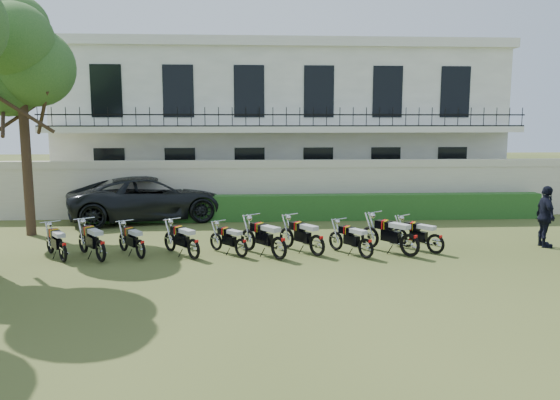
{
  "coord_description": "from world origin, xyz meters",
  "views": [
    {
      "loc": [
        -1.64,
        -13.75,
        3.9
      ],
      "look_at": [
        -0.63,
        2.73,
        1.47
      ],
      "focal_mm": 35.0,
      "sensor_mm": 36.0,
      "label": 1
    }
  ],
  "objects": [
    {
      "name": "hedge",
      "position": [
        1.0,
        7.2,
        0.5
      ],
      "size": [
        18.0,
        0.6,
        1.0
      ],
      "primitive_type": "cube",
      "color": "#264C1B",
      "rests_on": "ground"
    },
    {
      "name": "motorcycle_8",
      "position": [
        2.98,
        1.15,
        0.53
      ],
      "size": [
        1.39,
        1.7,
        1.15
      ],
      "rotation": [
        0.0,
        0.0,
        0.68
      ],
      "color": "black",
      "rests_on": "ground"
    },
    {
      "name": "motorcycle_4",
      "position": [
        -1.81,
        1.41,
        0.43
      ],
      "size": [
        1.18,
        1.33,
        0.93
      ],
      "rotation": [
        0.0,
        0.0,
        0.72
      ],
      "color": "black",
      "rests_on": "ground"
    },
    {
      "name": "perimeter_wall",
      "position": [
        0.0,
        8.0,
        1.17
      ],
      "size": [
        30.0,
        0.35,
        2.3
      ],
      "color": "beige",
      "rests_on": "ground"
    },
    {
      "name": "motorcycle_2",
      "position": [
        -4.63,
        1.4,
        0.44
      ],
      "size": [
        1.07,
        1.48,
        0.95
      ],
      "rotation": [
        0.0,
        0.0,
        0.61
      ],
      "color": "black",
      "rests_on": "ground"
    },
    {
      "name": "motorcycle_3",
      "position": [
        -3.14,
        1.24,
        0.47
      ],
      "size": [
        1.22,
        1.51,
        1.01
      ],
      "rotation": [
        0.0,
        0.0,
        0.67
      ],
      "color": "black",
      "rests_on": "ground"
    },
    {
      "name": "motorcycle_5",
      "position": [
        -0.76,
        1.06,
        0.52
      ],
      "size": [
        1.33,
        1.7,
        1.12
      ],
      "rotation": [
        0.0,
        0.0,
        0.65
      ],
      "color": "black",
      "rests_on": "ground"
    },
    {
      "name": "building",
      "position": [
        0.0,
        13.96,
        3.71
      ],
      "size": [
        20.4,
        9.6,
        7.4
      ],
      "color": "white",
      "rests_on": "ground"
    },
    {
      "name": "officer_5",
      "position": [
        7.53,
        2.22,
        0.95
      ],
      "size": [
        0.59,
        1.16,
        1.9
      ],
      "primitive_type": "imported",
      "rotation": [
        0.0,
        0.0,
        1.45
      ],
      "color": "black",
      "rests_on": "ground"
    },
    {
      "name": "ground",
      "position": [
        0.0,
        0.0,
        0.0
      ],
      "size": [
        100.0,
        100.0,
        0.0
      ],
      "primitive_type": "plane",
      "color": "#39461C",
      "rests_on": "ground"
    },
    {
      "name": "motorcycle_0",
      "position": [
        -6.69,
        1.18,
        0.45
      ],
      "size": [
        1.08,
        1.53,
        0.98
      ],
      "rotation": [
        0.0,
        0.0,
        0.6
      ],
      "color": "black",
      "rests_on": "ground"
    },
    {
      "name": "motorcycle_9",
      "position": [
        3.84,
        1.45,
        0.47
      ],
      "size": [
        1.24,
        1.5,
        1.01
      ],
      "rotation": [
        0.0,
        0.0,
        0.68
      ],
      "color": "black",
      "rests_on": "ground"
    },
    {
      "name": "tree_west_near",
      "position": [
        -8.96,
        5.0,
        5.89
      ],
      "size": [
        3.4,
        3.2,
        7.9
      ],
      "color": "#473323",
      "rests_on": "ground"
    },
    {
      "name": "motorcycle_1",
      "position": [
        -5.65,
        1.11,
        0.49
      ],
      "size": [
        1.21,
        1.64,
        1.06
      ],
      "rotation": [
        0.0,
        0.0,
        0.62
      ],
      "color": "black",
      "rests_on": "ground"
    },
    {
      "name": "motorcycle_6",
      "position": [
        0.36,
        1.4,
        0.49
      ],
      "size": [
        1.23,
        1.64,
        1.07
      ],
      "rotation": [
        0.0,
        0.0,
        0.63
      ],
      "color": "black",
      "rests_on": "ground"
    },
    {
      "name": "motorcycle_7",
      "position": [
        1.7,
        1.06,
        0.45
      ],
      "size": [
        1.08,
        1.55,
        0.98
      ],
      "rotation": [
        0.0,
        0.0,
        0.59
      ],
      "color": "black",
      "rests_on": "ground"
    },
    {
      "name": "suv",
      "position": [
        -5.39,
        7.6,
        0.86
      ],
      "size": [
        6.71,
        4.36,
        1.72
      ],
      "primitive_type": "imported",
      "rotation": [
        0.0,
        0.0,
        1.83
      ],
      "color": "black",
      "rests_on": "ground"
    }
  ]
}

